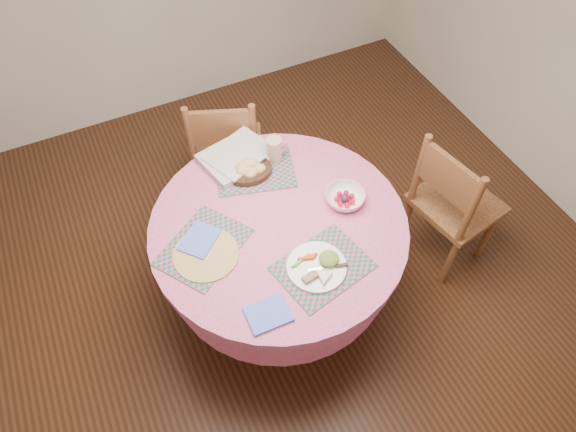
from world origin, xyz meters
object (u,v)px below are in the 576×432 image
at_px(dining_table, 279,247).
at_px(fruit_bowl, 345,198).
at_px(wicker_trivet, 206,255).
at_px(chair_back, 226,150).
at_px(chair_right, 452,203).
at_px(bread_bowl, 250,170).
at_px(dinner_plate, 319,266).
at_px(latte_mug, 275,150).

relative_size(dining_table, fruit_bowl, 6.17).
height_order(dining_table, wicker_trivet, wicker_trivet).
bearing_deg(wicker_trivet, chair_back, 64.50).
height_order(chair_right, bread_bowl, chair_right).
bearing_deg(fruit_bowl, chair_right, -7.98).
xyz_separation_m(dining_table, fruit_bowl, (0.35, -0.02, 0.22)).
height_order(chair_back, dinner_plate, chair_back).
xyz_separation_m(chair_back, bread_bowl, (-0.03, -0.48, 0.30)).
distance_m(dining_table, chair_right, 1.02).
relative_size(dining_table, latte_mug, 8.95).
xyz_separation_m(chair_back, dinner_plate, (0.02, -1.13, 0.29)).
bearing_deg(bread_bowl, chair_back, 86.49).
bearing_deg(dining_table, chair_back, 87.79).
xyz_separation_m(chair_back, fruit_bowl, (0.32, -0.85, 0.30)).
bearing_deg(chair_right, dinner_plate, 90.79).
bearing_deg(bread_bowl, wicker_trivet, -135.55).
relative_size(dinner_plate, bread_bowl, 1.16).
xyz_separation_m(dining_table, chair_right, (1.01, -0.11, -0.07)).
bearing_deg(dining_table, bread_bowl, 89.59).
xyz_separation_m(bread_bowl, latte_mug, (0.16, 0.04, 0.04)).
bearing_deg(bread_bowl, chair_right, -24.62).
bearing_deg(dinner_plate, dining_table, 99.85).
bearing_deg(dinner_plate, latte_mug, 81.14).
distance_m(chair_back, bread_bowl, 0.57).
xyz_separation_m(dinner_plate, latte_mug, (0.11, 0.69, 0.05)).
height_order(bread_bowl, latte_mug, latte_mug).
relative_size(chair_back, fruit_bowl, 4.62).
bearing_deg(chair_right, fruit_bowl, 71.37).
bearing_deg(dining_table, chair_right, -6.40).
xyz_separation_m(chair_right, latte_mug, (-0.85, 0.50, 0.34)).
relative_size(chair_back, bread_bowl, 4.04).
bearing_deg(dining_table, fruit_bowl, -3.37).
xyz_separation_m(dining_table, wicker_trivet, (-0.37, -0.02, 0.20)).
relative_size(chair_back, latte_mug, 6.71).
bearing_deg(wicker_trivet, fruit_bowl, 0.02).
height_order(dinner_plate, fruit_bowl, fruit_bowl).
relative_size(latte_mug, fruit_bowl, 0.69).
height_order(dinner_plate, bread_bowl, bread_bowl).
xyz_separation_m(chair_back, latte_mug, (0.13, -0.44, 0.34)).
bearing_deg(fruit_bowl, bread_bowl, 133.22).
bearing_deg(bread_bowl, fruit_bowl, -46.78).
height_order(chair_back, wicker_trivet, chair_back).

